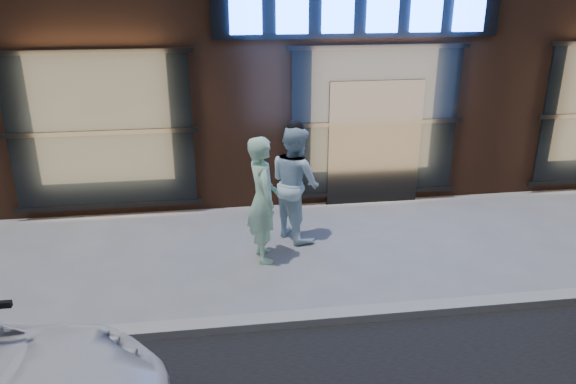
% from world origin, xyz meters
% --- Properties ---
extents(ground, '(90.00, 90.00, 0.00)m').
position_xyz_m(ground, '(0.00, 0.00, 0.00)').
color(ground, slate).
rests_on(ground, ground).
extents(curb, '(60.00, 0.25, 0.12)m').
position_xyz_m(curb, '(0.00, 0.00, 0.06)').
color(curb, gray).
rests_on(curb, ground).
extents(man_bowtie, '(0.56, 0.78, 1.99)m').
position_xyz_m(man_bowtie, '(-2.35, 1.85, 1.00)').
color(man_bowtie, '#B5EECD').
rests_on(man_bowtie, ground).
extents(man_cap, '(1.08, 1.18, 1.95)m').
position_xyz_m(man_cap, '(-1.74, 2.59, 0.98)').
color(man_cap, silver).
rests_on(man_cap, ground).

